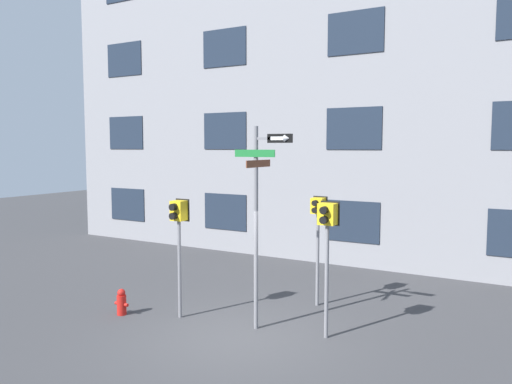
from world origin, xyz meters
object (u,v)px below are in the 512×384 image
Objects in this scene: street_sign_pole at (259,210)px; fire_hydrant at (122,302)px; pedestrian_signal_across at (318,221)px; pedestrian_signal_right at (327,230)px; pedestrian_signal_left at (179,225)px.

street_sign_pole is 7.06× the size of fire_hydrant.
pedestrian_signal_across is (0.45, 2.07, -0.47)m from street_sign_pole.
pedestrian_signal_right is at bearing 12.48° from fire_hydrant.
pedestrian_signal_right is at bearing 10.06° from street_sign_pole.
pedestrian_signal_right reaches higher than pedestrian_signal_left.
street_sign_pole is 1.61× the size of pedestrian_signal_across.
pedestrian_signal_left is 3.30m from pedestrian_signal_across.
street_sign_pole is at bearing 7.65° from pedestrian_signal_left.
street_sign_pole is 1.54× the size of pedestrian_signal_right.
fire_hydrant is at bearing -167.52° from pedestrian_signal_right.
pedestrian_signal_across is at bearing 77.75° from street_sign_pole.
street_sign_pole is 1.59× the size of pedestrian_signal_left.
street_sign_pole is at bearing 13.55° from fire_hydrant.
pedestrian_signal_left is 1.01× the size of pedestrian_signal_across.
fire_hydrant is (-3.61, -2.84, -1.77)m from pedestrian_signal_across.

